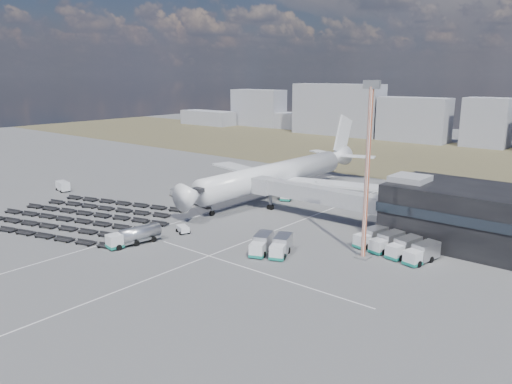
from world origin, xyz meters
The scene contains 16 objects.
ground centered at (0.00, 0.00, 0.00)m, with size 420.00×420.00×0.00m, color #565659.
grass_strip centered at (0.00, 110.00, 0.01)m, with size 420.00×90.00×0.01m, color brown.
lane_markings centered at (9.77, 3.00, 0.01)m, with size 47.12×110.00×0.01m.
terminal centered at (47.77, 23.96, 5.25)m, with size 30.40×16.40×11.00m.
jet_bridge centered at (15.90, 20.42, 5.05)m, with size 30.30×3.80×7.05m.
airliner centered at (0.00, 32.38, 5.29)m, with size 51.59×64.53×17.62m.
skyline centered at (-4.82, 149.98, 9.02)m, with size 288.35×25.96×23.88m.
fuel_tanker centered at (2.25, -12.12, 1.52)m, with size 3.90×9.66×3.04m.
pushback_tug centered at (4.00, -2.61, 0.67)m, with size 2.85×1.60×1.33m, color white.
utility_van centered at (-44.02, 1.16, 1.22)m, with size 4.60×2.08×2.43m, color white.
catering_truck centered at (3.71, 30.18, 1.33)m, with size 4.27×6.11×2.60m.
service_trucks_near centered at (23.01, -0.80, 1.47)m, with size 7.75×8.35×2.71m.
service_trucks_far centered at (38.34, 12.10, 1.47)m, with size 13.36×9.19×2.71m.
uld_row centered at (-11.68, 13.72, 1.03)m, with size 15.72×4.51×1.72m.
baggage_dollies centered at (-18.53, -9.45, 0.41)m, with size 40.37×34.53×0.83m.
floodlight_mast centered at (35.35, 6.94, 13.75)m, with size 2.59×2.12×27.44m.
Camera 1 is at (69.74, -60.98, 28.26)m, focal length 35.00 mm.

